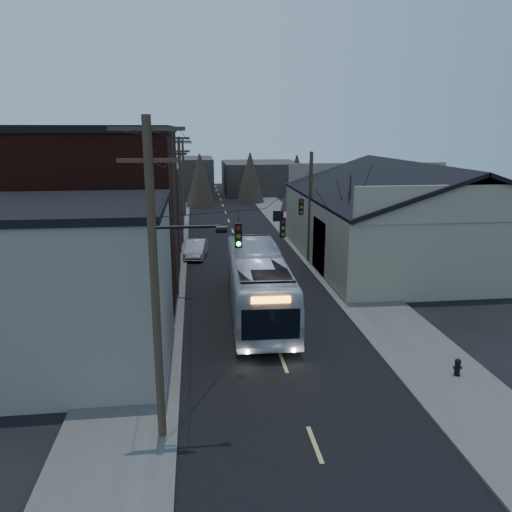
% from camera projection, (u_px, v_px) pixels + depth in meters
% --- Properties ---
extents(ground, '(160.00, 160.00, 0.00)m').
position_uv_depth(ground, '(331.00, 486.00, 14.50)').
color(ground, black).
rests_on(ground, ground).
extents(road_surface, '(9.00, 110.00, 0.02)m').
position_uv_depth(road_surface, '(240.00, 249.00, 43.36)').
color(road_surface, black).
rests_on(road_surface, ground).
extents(sidewalk_left, '(4.00, 110.00, 0.12)m').
position_uv_depth(sidewalk_left, '(164.00, 251.00, 42.59)').
color(sidewalk_left, '#474744').
rests_on(sidewalk_left, ground).
extents(sidewalk_right, '(4.00, 110.00, 0.12)m').
position_uv_depth(sidewalk_right, '(313.00, 246.00, 44.11)').
color(sidewalk_right, '#474744').
rests_on(sidewalk_right, ground).
extents(building_clapboard, '(8.00, 8.00, 7.00)m').
position_uv_depth(building_clapboard, '(72.00, 289.00, 21.25)').
color(building_clapboard, gray).
rests_on(building_clapboard, ground).
extents(building_brick, '(10.00, 12.00, 10.00)m').
position_uv_depth(building_brick, '(95.00, 213.00, 31.35)').
color(building_brick, black).
rests_on(building_brick, ground).
extents(building_left_far, '(9.00, 14.00, 7.00)m').
position_uv_depth(building_left_far, '(134.00, 201.00, 47.17)').
color(building_left_far, '#2D2824').
rests_on(building_left_far, ground).
extents(warehouse, '(16.16, 20.60, 7.73)m').
position_uv_depth(warehouse, '(409.00, 226.00, 39.41)').
color(warehouse, gray).
rests_on(warehouse, ground).
extents(building_far_left, '(10.00, 12.00, 6.00)m').
position_uv_depth(building_far_left, '(180.00, 178.00, 75.61)').
color(building_far_left, '#2D2824').
rests_on(building_far_left, ground).
extents(building_far_right, '(12.00, 14.00, 5.00)m').
position_uv_depth(building_far_right, '(260.00, 177.00, 82.06)').
color(building_far_right, '#2D2824').
rests_on(building_far_right, ground).
extents(bare_tree, '(0.40, 0.40, 7.20)m').
position_uv_depth(bare_tree, '(348.00, 229.00, 33.62)').
color(bare_tree, black).
rests_on(bare_tree, ground).
extents(utility_lines, '(11.24, 45.28, 10.50)m').
position_uv_depth(utility_lines, '(203.00, 202.00, 36.15)').
color(utility_lines, '#382B1E').
rests_on(utility_lines, ground).
extents(bus, '(3.42, 12.84, 3.55)m').
position_uv_depth(bus, '(258.00, 283.00, 27.83)').
color(bus, silver).
rests_on(bus, ground).
extents(parked_car, '(2.05, 4.41, 1.40)m').
position_uv_depth(parked_car, '(196.00, 249.00, 40.40)').
color(parked_car, '#A9AAB1').
rests_on(parked_car, ground).
extents(fire_hydrant, '(0.36, 0.26, 0.75)m').
position_uv_depth(fire_hydrant, '(458.00, 366.00, 20.73)').
color(fire_hydrant, black).
rests_on(fire_hydrant, sidewalk_right).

